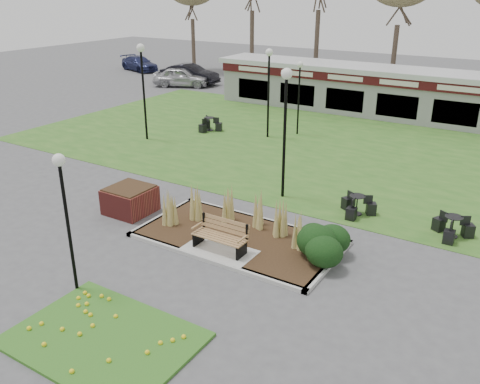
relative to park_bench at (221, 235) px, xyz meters
The scene contains 18 objects.
ground 0.64m from the park_bench, 90.00° to the right, with size 100.00×100.00×0.00m, color #515154.
lawn 11.77m from the park_bench, 90.00° to the left, with size 34.00×16.00×0.02m, color #2F6620.
flower_bed 4.88m from the park_bench, 90.00° to the right, with size 4.20×3.00×0.16m.
planting_bed 1.70m from the park_bench, 40.83° to the left, with size 6.75×3.40×1.27m.
park_bench is the anchor object (origin of this frame).
brick_planter 4.47m from the park_bench, behind, with size 1.50×1.50×0.95m.
food_pavilion 19.73m from the park_bench, 90.00° to the left, with size 24.60×3.40×2.90m.
lamp_post_near_left 4.83m from the park_bench, 119.39° to the right, with size 0.32×0.32×3.82m.
lamp_post_near_right 5.71m from the park_bench, 95.21° to the left, with size 0.40×0.40×4.86m.
lamp_post_mid_left 12.98m from the park_bench, 112.71° to the left, with size 0.38×0.38×4.59m.
lamp_post_mid_right 13.81m from the park_bench, 106.29° to the left, with size 0.32×0.32×3.88m.
lamp_post_far_left 13.21m from the park_bench, 141.51° to the left, with size 0.40×0.40×4.86m.
bistro_set_a 13.87m from the park_bench, 126.61° to the left, with size 1.37×1.28×0.73m.
bistro_set_b 5.42m from the park_bench, 62.28° to the left, with size 1.33×1.15×0.70m.
bistro_set_c 7.44m from the park_bench, 39.73° to the left, with size 1.34×1.17×0.71m.
car_silver 27.27m from the park_bench, 130.46° to the left, with size 1.78×4.43×1.51m, color #BBBAC0.
car_black 28.23m from the park_bench, 129.02° to the left, with size 1.67×4.79×1.58m, color black.
car_blue 36.04m from the park_bench, 136.16° to the left, with size 1.84×4.52×1.31m, color navy.
Camera 1 is at (7.66, -10.98, 7.56)m, focal length 38.00 mm.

